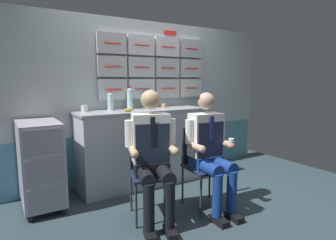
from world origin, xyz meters
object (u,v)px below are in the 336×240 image
(service_trolley, at_px, (41,163))
(snack_banana, at_px, (128,110))
(crew_member_left, at_px, (153,150))
(folding_chair_right, at_px, (201,158))
(crew_member_right, at_px, (210,147))
(folding_chair_left, at_px, (149,163))
(water_bottle_short, at_px, (147,99))
(coffee_cup_white, at_px, (84,108))

(service_trolley, distance_m, snack_banana, 1.12)
(crew_member_left, distance_m, folding_chair_right, 0.65)
(crew_member_right, bearing_deg, service_trolley, 146.76)
(folding_chair_left, distance_m, water_bottle_short, 1.20)
(folding_chair_right, relative_size, snack_banana, 4.94)
(service_trolley, xyz_separation_m, crew_member_right, (1.49, -0.97, 0.18))
(crew_member_left, relative_size, crew_member_right, 1.03)
(service_trolley, xyz_separation_m, crew_member_left, (0.87, -0.86, 0.20))
(service_trolley, distance_m, crew_member_right, 1.79)
(water_bottle_short, height_order, coffee_cup_white, water_bottle_short)
(crew_member_left, height_order, crew_member_right, crew_member_left)
(folding_chair_left, xyz_separation_m, coffee_cup_white, (-0.37, 0.95, 0.50))
(crew_member_right, xyz_separation_m, water_bottle_short, (-0.09, 1.21, 0.42))
(crew_member_left, bearing_deg, folding_chair_right, 4.56)
(service_trolley, xyz_separation_m, water_bottle_short, (1.39, 0.24, 0.60))
(folding_chair_left, height_order, snack_banana, snack_banana)
(coffee_cup_white, bearing_deg, folding_chair_left, -68.45)
(folding_chair_left, distance_m, folding_chair_right, 0.59)
(coffee_cup_white, xyz_separation_m, snack_banana, (0.45, -0.27, -0.02))
(crew_member_left, distance_m, coffee_cup_white, 1.19)
(folding_chair_left, bearing_deg, snack_banana, 83.28)
(water_bottle_short, distance_m, snack_banana, 0.49)
(coffee_cup_white, bearing_deg, crew_member_right, -52.26)
(service_trolley, relative_size, coffee_cup_white, 12.02)
(water_bottle_short, relative_size, coffee_cup_white, 3.24)
(crew_member_left, relative_size, coffee_cup_white, 16.35)
(folding_chair_right, relative_size, water_bottle_short, 3.39)
(crew_member_right, bearing_deg, coffee_cup_white, 127.74)
(snack_banana, bearing_deg, crew_member_right, -62.86)
(water_bottle_short, bearing_deg, snack_banana, -145.76)
(crew_member_right, height_order, coffee_cup_white, crew_member_right)
(folding_chair_left, height_order, water_bottle_short, water_bottle_short)
(crew_member_right, distance_m, water_bottle_short, 1.29)
(folding_chair_left, height_order, crew_member_right, crew_member_right)
(service_trolley, height_order, snack_banana, snack_banana)
(crew_member_left, height_order, folding_chair_right, crew_member_left)
(crew_member_right, relative_size, water_bottle_short, 4.92)
(snack_banana, bearing_deg, coffee_cup_white, 149.58)
(folding_chair_left, bearing_deg, folding_chair_right, -10.17)
(folding_chair_left, relative_size, snack_banana, 4.94)
(folding_chair_right, bearing_deg, crew_member_left, -175.44)
(water_bottle_short, bearing_deg, crew_member_right, -85.64)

